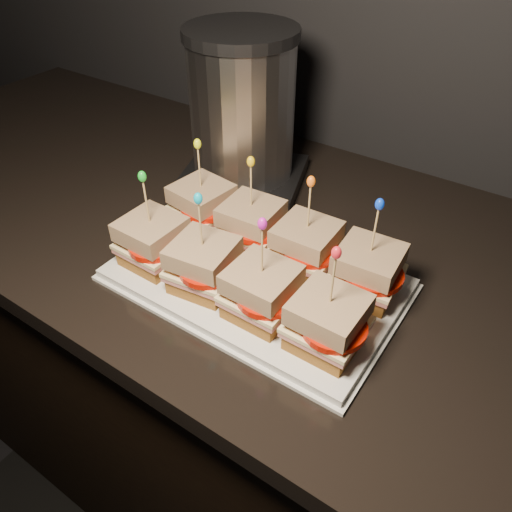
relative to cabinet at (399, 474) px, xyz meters
The scene contains 64 objects.
cabinet is the anchor object (origin of this frame).
granite_slab 0.47m from the cabinet, ahead, with size 2.67×0.72×0.04m, color black.
platter 0.58m from the cabinet, 155.34° to the right, with size 0.42×0.26×0.02m, color white.
platter_rim 0.57m from the cabinet, 155.34° to the right, with size 0.43×0.27×0.01m, color white.
sandwich_0_bread_bot 0.67m from the cabinet, behind, with size 0.08×0.08×0.02m, color brown.
sandwich_0_ham 0.68m from the cabinet, behind, with size 0.09×0.09×0.01m, color #C26560.
sandwich_0_cheese 0.69m from the cabinet, behind, with size 0.09×0.09×0.01m, color #FCE6A3.
sandwich_0_tomato 0.69m from the cabinet, behind, with size 0.08×0.08×0.01m, color red.
sandwich_0_bread_top 0.71m from the cabinet, behind, with size 0.08×0.08×0.03m, color #5A2B0B.
sandwich_0_pick 0.74m from the cabinet, behind, with size 0.00×0.00×0.09m, color tan.
sandwich_0_frill 0.78m from the cabinet, behind, with size 0.01×0.01×0.02m, color yellow.
sandwich_1_bread_bot 0.61m from the cabinet, 168.51° to the right, with size 0.08×0.08×0.02m, color brown.
sandwich_1_ham 0.62m from the cabinet, 168.51° to the right, with size 0.09×0.09×0.01m, color #C26560.
sandwich_1_cheese 0.63m from the cabinet, 168.51° to the right, with size 0.09×0.09×0.01m, color #FCE6A3.
sandwich_1_tomato 0.63m from the cabinet, 167.02° to the right, with size 0.08×0.08×0.01m, color red.
sandwich_1_bread_top 0.65m from the cabinet, 168.51° to the right, with size 0.08×0.08×0.03m, color #5A2B0B.
sandwich_1_pick 0.69m from the cabinet, 168.51° to the right, with size 0.00×0.00×0.09m, color tan.
sandwich_1_frill 0.73m from the cabinet, 168.51° to the right, with size 0.01×0.01×0.02m, color yellow.
sandwich_2_bread_bot 0.57m from the cabinet, 163.62° to the right, with size 0.08×0.08×0.02m, color brown.
sandwich_2_ham 0.58m from the cabinet, 163.62° to the right, with size 0.09×0.09×0.01m, color #C26560.
sandwich_2_cheese 0.59m from the cabinet, 163.62° to the right, with size 0.09×0.09×0.01m, color #FCE6A3.
sandwich_2_tomato 0.59m from the cabinet, 161.27° to the right, with size 0.08×0.08×0.01m, color red.
sandwich_2_bread_top 0.61m from the cabinet, 163.62° to the right, with size 0.08×0.08×0.03m, color #5A2B0B.
sandwich_2_pick 0.65m from the cabinet, 163.62° to the right, with size 0.00×0.00×0.09m, color tan.
sandwich_2_frill 0.69m from the cabinet, 163.62° to the right, with size 0.01×0.01×0.02m, color orange.
sandwich_3_bread_bot 0.53m from the cabinet, 152.05° to the right, with size 0.08×0.08×0.02m, color brown.
sandwich_3_ham 0.55m from the cabinet, 152.05° to the right, with size 0.09×0.09×0.01m, color #C26560.
sandwich_3_cheese 0.56m from the cabinet, 152.05° to the right, with size 0.09×0.09×0.01m, color #FCE6A3.
sandwich_3_tomato 0.56m from the cabinet, 147.32° to the right, with size 0.08×0.08×0.01m, color red.
sandwich_3_bread_top 0.58m from the cabinet, 152.05° to the right, with size 0.08×0.08×0.03m, color #5A2B0B.
sandwich_3_pick 0.62m from the cabinet, 152.05° to the right, with size 0.00×0.00×0.09m, color tan.
sandwich_3_frill 0.67m from the cabinet, 152.05° to the right, with size 0.01×0.01×0.02m, color #0C3AE2.
sandwich_4_bread_bot 0.69m from the cabinet, 156.34° to the right, with size 0.08×0.08×0.02m, color brown.
sandwich_4_ham 0.70m from the cabinet, 156.34° to the right, with size 0.09×0.09×0.01m, color #C26560.
sandwich_4_cheese 0.71m from the cabinet, 156.34° to the right, with size 0.09×0.09×0.01m, color #FCE6A3.
sandwich_4_tomato 0.71m from the cabinet, 155.03° to the right, with size 0.08×0.08×0.01m, color red.
sandwich_4_bread_top 0.73m from the cabinet, 156.34° to the right, with size 0.08×0.08×0.03m, color #5A2B0B.
sandwich_4_pick 0.76m from the cabinet, 156.34° to the right, with size 0.00×0.00×0.09m, color tan.
sandwich_4_frill 0.80m from the cabinet, 156.34° to the right, with size 0.01×0.01×0.02m, color green.
sandwich_5_bread_bot 0.64m from the cabinet, 150.17° to the right, with size 0.08×0.08×0.02m, color brown.
sandwich_5_ham 0.65m from the cabinet, 150.17° to the right, with size 0.09×0.09×0.01m, color #C26560.
sandwich_5_cheese 0.65m from the cabinet, 150.17° to the right, with size 0.09×0.09×0.01m, color #FCE6A3.
sandwich_5_tomato 0.66m from the cabinet, 148.41° to the right, with size 0.08×0.08×0.01m, color red.
sandwich_5_bread_top 0.68m from the cabinet, 150.17° to the right, with size 0.08×0.08×0.03m, color #5A2B0B.
sandwich_5_pick 0.71m from the cabinet, 150.17° to the right, with size 0.00×0.00×0.09m, color tan.
sandwich_5_frill 0.75m from the cabinet, 150.17° to the right, with size 0.01×0.01×0.02m, color #0BA5C9.
sandwich_6_bread_bot 0.59m from the cabinet, 140.34° to the right, with size 0.08×0.08×0.02m, color brown.
sandwich_6_ham 0.61m from the cabinet, 140.34° to the right, with size 0.09×0.09×0.01m, color #C26560.
sandwich_6_cheese 0.61m from the cabinet, 140.34° to the right, with size 0.09×0.09×0.01m, color #FCE6A3.
sandwich_6_tomato 0.62m from the cabinet, 137.87° to the right, with size 0.08×0.08×0.01m, color red.
sandwich_6_bread_top 0.63m from the cabinet, 140.34° to the right, with size 0.08×0.08×0.03m, color #5A2B0B.
sandwich_6_pick 0.67m from the cabinet, 140.34° to the right, with size 0.00×0.00×0.09m, color tan.
sandwich_6_frill 0.72m from the cabinet, 140.34° to the right, with size 0.01×0.01×0.02m, color #D119B7.
sandwich_7_bread_bot 0.56m from the cabinet, 123.75° to the right, with size 0.08×0.08×0.02m, color brown.
sandwich_7_ham 0.58m from the cabinet, 123.75° to the right, with size 0.09×0.09×0.01m, color #C26560.
sandwich_7_cheese 0.58m from the cabinet, 123.75° to the right, with size 0.09×0.09×0.01m, color #FCE6A3.
sandwich_7_tomato 0.59m from the cabinet, 120.30° to the right, with size 0.08×0.08×0.01m, color red.
sandwich_7_bread_top 0.61m from the cabinet, 123.75° to the right, with size 0.08×0.08×0.03m, color #5A2B0B.
sandwich_7_pick 0.65m from the cabinet, 123.75° to the right, with size 0.00×0.00×0.09m, color tan.
sandwich_7_frill 0.69m from the cabinet, 123.75° to the right, with size 0.01×0.01×0.02m, color red.
appliance_base 0.69m from the cabinet, 166.65° to the left, with size 0.23×0.19×0.03m, color #262628.
appliance_body 0.80m from the cabinet, 166.65° to the left, with size 0.19×0.19×0.25m, color silver.
appliance_lid 0.90m from the cabinet, 166.65° to the left, with size 0.20×0.20×0.02m, color #262628.
appliance 0.79m from the cabinet, 166.65° to the left, with size 0.23×0.19×0.29m, color silver, non-canonical shape.
Camera 1 is at (0.20, 1.06, 1.45)m, focal length 35.00 mm.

